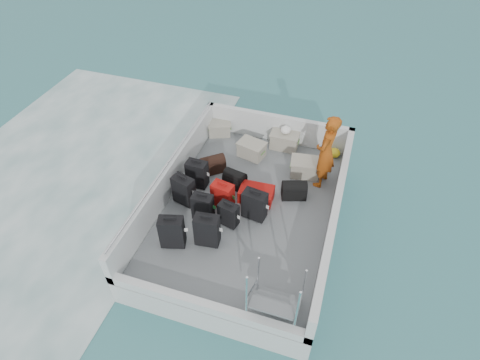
# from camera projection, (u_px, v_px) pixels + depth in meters

# --- Properties ---
(ground) EXTENTS (160.00, 160.00, 0.00)m
(ground) POSITION_uv_depth(u_px,v_px,m) (248.00, 226.00, 8.75)
(ground) COLOR #1B585F
(ground) RESTS_ON ground
(wake_foam) EXTENTS (10.00, 10.00, 0.00)m
(wake_foam) POSITION_uv_depth(u_px,v_px,m) (61.00, 180.00, 9.83)
(wake_foam) COLOR white
(wake_foam) RESTS_ON ground
(ferry_hull) EXTENTS (3.60, 5.00, 0.60)m
(ferry_hull) POSITION_uv_depth(u_px,v_px,m) (248.00, 217.00, 8.54)
(ferry_hull) COLOR silver
(ferry_hull) RESTS_ON ground
(deck) EXTENTS (3.30, 4.70, 0.02)m
(deck) POSITION_uv_depth(u_px,v_px,m) (248.00, 207.00, 8.33)
(deck) COLOR slate
(deck) RESTS_ON ferry_hull
(deck_fittings) EXTENTS (3.60, 5.00, 0.90)m
(deck_fittings) POSITION_uv_depth(u_px,v_px,m) (261.00, 209.00, 7.77)
(deck_fittings) COLOR silver
(deck_fittings) RESTS_ON deck
(suitcase_0) EXTENTS (0.50, 0.37, 0.70)m
(suitcase_0) POSITION_uv_depth(u_px,v_px,m) (172.00, 232.00, 7.38)
(suitcase_0) COLOR black
(suitcase_0) RESTS_ON deck
(suitcase_1) EXTENTS (0.49, 0.36, 0.66)m
(suitcase_1) POSITION_uv_depth(u_px,v_px,m) (184.00, 191.00, 8.21)
(suitcase_1) COLOR black
(suitcase_1) RESTS_ON deck
(suitcase_2) EXTENTS (0.45, 0.28, 0.63)m
(suitcase_2) POSITION_uv_depth(u_px,v_px,m) (197.00, 174.00, 8.60)
(suitcase_2) COLOR black
(suitcase_2) RESTS_ON deck
(suitcase_3) EXTENTS (0.48, 0.32, 0.69)m
(suitcase_3) POSITION_uv_depth(u_px,v_px,m) (207.00, 231.00, 7.41)
(suitcase_3) COLOR black
(suitcase_3) RESTS_ON deck
(suitcase_4) EXTENTS (0.42, 0.25, 0.60)m
(suitcase_4) POSITION_uv_depth(u_px,v_px,m) (203.00, 207.00, 7.91)
(suitcase_4) COLOR black
(suitcase_4) RESTS_ON deck
(suitcase_5) EXTENTS (0.47, 0.33, 0.60)m
(suitcase_5) POSITION_uv_depth(u_px,v_px,m) (223.00, 196.00, 8.14)
(suitcase_5) COLOR #A70D0C
(suitcase_5) RESTS_ON deck
(suitcase_6) EXTENTS (0.42, 0.31, 0.53)m
(suitcase_6) POSITION_uv_depth(u_px,v_px,m) (228.00, 215.00, 7.81)
(suitcase_6) COLOR black
(suitcase_6) RESTS_ON deck
(suitcase_7) EXTENTS (0.50, 0.33, 0.66)m
(suitcase_7) POSITION_uv_depth(u_px,v_px,m) (255.00, 205.00, 7.91)
(suitcase_7) COLOR black
(suitcase_7) RESTS_ON deck
(suitcase_8) EXTENTS (0.73, 0.50, 0.28)m
(suitcase_8) POSITION_uv_depth(u_px,v_px,m) (256.00, 194.00, 8.41)
(suitcase_8) COLOR #A70D0C
(suitcase_8) RESTS_ON deck
(duffel_0) EXTENTS (0.61, 0.58, 0.32)m
(duffel_0) POSITION_uv_depth(u_px,v_px,m) (213.00, 166.00, 9.04)
(duffel_0) COLOR black
(duffel_0) RESTS_ON deck
(duffel_1) EXTENTS (0.52, 0.39, 0.32)m
(duffel_1) POSITION_uv_depth(u_px,v_px,m) (235.00, 180.00, 8.68)
(duffel_1) COLOR black
(duffel_1) RESTS_ON deck
(duffel_2) EXTENTS (0.58, 0.45, 0.32)m
(duffel_2) POSITION_uv_depth(u_px,v_px,m) (294.00, 191.00, 8.44)
(duffel_2) COLOR black
(duffel_2) RESTS_ON deck
(crate_0) EXTENTS (0.62, 0.53, 0.32)m
(crate_0) POSITION_uv_depth(u_px,v_px,m) (220.00, 129.00, 10.07)
(crate_0) COLOR #A6A190
(crate_0) RESTS_ON deck
(crate_1) EXTENTS (0.67, 0.54, 0.35)m
(crate_1) POSITION_uv_depth(u_px,v_px,m) (252.00, 150.00, 9.43)
(crate_1) COLOR #A6A190
(crate_1) RESTS_ON deck
(crate_2) EXTENTS (0.64, 0.44, 0.39)m
(crate_2) POSITION_uv_depth(u_px,v_px,m) (285.00, 140.00, 9.67)
(crate_2) COLOR #A6A190
(crate_2) RESTS_ON deck
(crate_3) EXTENTS (0.67, 0.50, 0.37)m
(crate_3) POSITION_uv_depth(u_px,v_px,m) (305.00, 168.00, 8.94)
(crate_3) COLOR #A6A190
(crate_3) RESTS_ON deck
(yellow_bag) EXTENTS (0.28, 0.26, 0.22)m
(yellow_bag) POSITION_uv_depth(u_px,v_px,m) (334.00, 153.00, 9.45)
(yellow_bag) COLOR gold
(yellow_bag) RESTS_ON deck
(white_bag) EXTENTS (0.24, 0.24, 0.18)m
(white_bag) POSITION_uv_depth(u_px,v_px,m) (286.00, 131.00, 9.47)
(white_bag) COLOR white
(white_bag) RESTS_ON crate_2
(passenger) EXTENTS (0.53, 0.70, 1.72)m
(passenger) POSITION_uv_depth(u_px,v_px,m) (326.00, 152.00, 8.29)
(passenger) COLOR orange
(passenger) RESTS_ON deck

